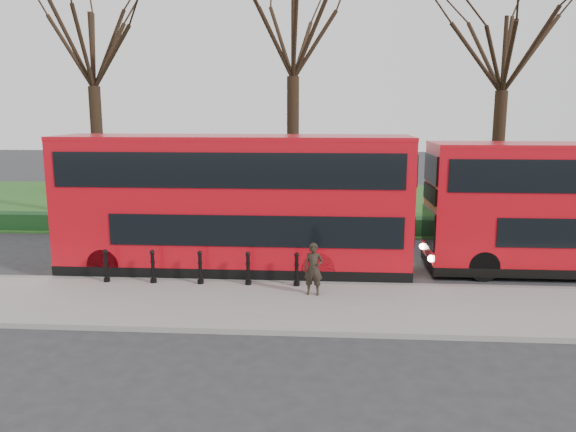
{
  "coord_description": "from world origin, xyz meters",
  "views": [
    {
      "loc": [
        3.69,
        -18.06,
        5.49
      ],
      "look_at": [
        2.41,
        0.5,
        2.0
      ],
      "focal_mm": 35.0,
      "sensor_mm": 36.0,
      "label": 1
    }
  ],
  "objects": [
    {
      "name": "bollard_row",
      "position": [
        -0.22,
        -1.35,
        0.65
      ],
      "size": [
        6.2,
        0.15,
        1.0
      ],
      "color": "black",
      "rests_on": "pavement"
    },
    {
      "name": "tree_left",
      "position": [
        -8.0,
        10.0,
        8.87
      ],
      "size": [
        7.81,
        7.81,
        12.2
      ],
      "color": "black",
      "rests_on": "ground"
    },
    {
      "name": "pavement",
      "position": [
        0.0,
        -3.0,
        0.07
      ],
      "size": [
        60.0,
        4.0,
        0.15
      ],
      "primitive_type": "cube",
      "color": "gray",
      "rests_on": "ground"
    },
    {
      "name": "kerb",
      "position": [
        0.0,
        -1.0,
        0.07
      ],
      "size": [
        60.0,
        0.25,
        0.16
      ],
      "primitive_type": "cube",
      "color": "slate",
      "rests_on": "ground"
    },
    {
      "name": "hedge",
      "position": [
        0.0,
        6.8,
        0.4
      ],
      "size": [
        60.0,
        0.9,
        0.8
      ],
      "primitive_type": "cube",
      "color": "black",
      "rests_on": "ground"
    },
    {
      "name": "grass_verge",
      "position": [
        0.0,
        15.0,
        0.03
      ],
      "size": [
        60.0,
        18.0,
        0.06
      ],
      "primitive_type": "cube",
      "color": "#214D19",
      "rests_on": "ground"
    },
    {
      "name": "yellow_line_outer",
      "position": [
        0.0,
        -0.7,
        0.01
      ],
      "size": [
        60.0,
        0.1,
        0.01
      ],
      "primitive_type": "cube",
      "color": "yellow",
      "rests_on": "ground"
    },
    {
      "name": "pedestrian",
      "position": [
        3.35,
        -2.18,
        0.93
      ],
      "size": [
        0.6,
        0.42,
        1.55
      ],
      "primitive_type": "imported",
      "rotation": [
        0.0,
        0.0,
        -0.09
      ],
      "color": "black",
      "rests_on": "pavement"
    },
    {
      "name": "tree_right",
      "position": [
        12.0,
        10.0,
        8.53
      ],
      "size": [
        7.51,
        7.51,
        11.73
      ],
      "color": "black",
      "rests_on": "ground"
    },
    {
      "name": "tree_mid",
      "position": [
        2.0,
        10.0,
        9.46
      ],
      "size": [
        8.32,
        8.32,
        13.01
      ],
      "color": "black",
      "rests_on": "ground"
    },
    {
      "name": "bus_lead",
      "position": [
        0.58,
        0.46,
        2.36
      ],
      "size": [
        11.77,
        2.7,
        4.68
      ],
      "color": "#B90A15",
      "rests_on": "ground"
    },
    {
      "name": "ground",
      "position": [
        0.0,
        0.0,
        0.0
      ],
      "size": [
        120.0,
        120.0,
        0.0
      ],
      "primitive_type": "plane",
      "color": "#28282B",
      "rests_on": "ground"
    },
    {
      "name": "yellow_line_inner",
      "position": [
        0.0,
        -0.5,
        0.01
      ],
      "size": [
        60.0,
        0.1,
        0.01
      ],
      "primitive_type": "cube",
      "color": "yellow",
      "rests_on": "ground"
    }
  ]
}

